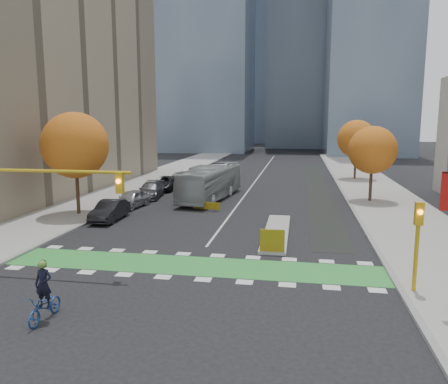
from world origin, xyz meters
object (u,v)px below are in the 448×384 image
at_px(tree_east_far, 356,139).
at_px(parked_car_c, 150,190).
at_px(tree_east_near, 372,150).
at_px(parked_car_d, 166,183).
at_px(hazard_board, 272,241).
at_px(tree_west, 75,145).
at_px(bus, 211,182).
at_px(cyclist, 45,301).
at_px(parked_car_a, 131,199).
at_px(parked_car_b, 110,211).
at_px(traffic_signal_east, 418,233).
at_px(parked_car_e, 178,178).
at_px(traffic_signal_west, 26,192).

bearing_deg(tree_east_far, parked_car_c, -141.18).
bearing_deg(tree_east_near, parked_car_d, 170.01).
height_order(hazard_board, tree_east_near, tree_east_near).
relative_size(tree_west, bus, 0.70).
distance_m(cyclist, parked_car_c, 26.82).
distance_m(hazard_board, cyclist, 12.67).
bearing_deg(parked_car_a, parked_car_b, -79.56).
xyz_separation_m(traffic_signal_east, parked_car_d, (-19.50, 26.21, -1.99)).
bearing_deg(parked_car_d, parked_car_e, 93.85).
height_order(tree_west, traffic_signal_west, tree_west).
bearing_deg(hazard_board, bus, 112.48).
height_order(hazard_board, traffic_signal_east, traffic_signal_east).
bearing_deg(parked_car_a, hazard_board, -34.09).
height_order(tree_east_far, traffic_signal_west, tree_east_far).
height_order(cyclist, parked_car_d, cyclist).
xyz_separation_m(traffic_signal_east, parked_car_a, (-19.50, 16.21, -1.96)).
xyz_separation_m(tree_west, parked_car_d, (3.00, 13.70, -4.87)).
bearing_deg(parked_car_a, traffic_signal_east, -32.33).
xyz_separation_m(parked_car_c, parked_car_d, (0.00, 5.00, -0.01)).
relative_size(parked_car_a, parked_car_d, 0.84).
relative_size(tree_east_near, traffic_signal_west, 0.83).
relative_size(bus, parked_car_e, 2.84).
bearing_deg(tree_east_far, tree_east_near, -91.79).
distance_m(tree_east_near, parked_car_a, 22.30).
height_order(hazard_board, parked_car_a, parked_car_a).
xyz_separation_m(traffic_signal_west, parked_car_c, (-1.07, 21.21, -3.28)).
distance_m(tree_east_near, parked_car_b, 23.97).
relative_size(traffic_signal_west, parked_car_d, 1.58).
relative_size(traffic_signal_east, bus, 0.35).
bearing_deg(tree_east_far, traffic_signal_west, -117.95).
bearing_deg(parked_car_b, bus, 59.68).
relative_size(tree_west, parked_car_d, 1.53).
distance_m(hazard_board, bus, 18.33).
height_order(parked_car_b, parked_car_e, parked_car_b).
xyz_separation_m(bus, parked_car_c, (-6.00, -0.42, -0.89)).
height_order(tree_west, cyclist, tree_west).
bearing_deg(traffic_signal_east, parked_car_a, 140.27).
bearing_deg(tree_west, parked_car_d, 77.65).
bearing_deg(hazard_board, tree_east_far, 75.88).
distance_m(parked_car_d, parked_car_e, 5.00).
relative_size(tree_east_near, bus, 0.60).
xyz_separation_m(traffic_signal_east, parked_car_c, (-19.50, 21.21, -1.98)).
bearing_deg(hazard_board, parked_car_d, 121.16).
height_order(traffic_signal_east, cyclist, traffic_signal_east).
height_order(tree_west, parked_car_c, tree_west).
relative_size(bus, parked_car_a, 2.61).
height_order(bus, parked_car_b, bus).
bearing_deg(tree_east_near, cyclist, -120.02).
height_order(parked_car_a, parked_car_c, parked_car_a).
distance_m(hazard_board, tree_west, 18.44).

